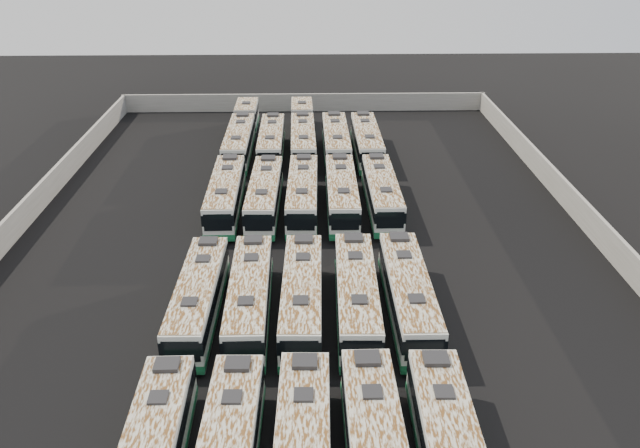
{
  "coord_description": "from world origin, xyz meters",
  "views": [
    {
      "loc": [
        0.28,
        -40.03,
        23.0
      ],
      "look_at": [
        1.21,
        1.83,
        1.6
      ],
      "focal_mm": 35.0,
      "sensor_mm": 36.0,
      "label": 1
    }
  ],
  "objects": [
    {
      "name": "bus_midback_left",
      "position": [
        -3.27,
        7.14,
        1.64
      ],
      "size": [
        2.67,
        11.43,
        3.2
      ],
      "rotation": [
        0.0,
        0.0,
        -0.02
      ],
      "color": "beige",
      "rests_on": "ground"
    },
    {
      "name": "bus_midback_far_left",
      "position": [
        -6.51,
        7.26,
        1.66
      ],
      "size": [
        2.58,
        11.55,
        3.25
      ],
      "rotation": [
        0.0,
        0.0,
        0.01
      ],
      "color": "beige",
      "rests_on": "ground"
    },
    {
      "name": "bus_back_left",
      "position": [
        -3.33,
        20.16,
        1.62
      ],
      "size": [
        2.4,
        11.25,
        3.17
      ],
      "rotation": [
        0.0,
        0.0,
        0.0
      ],
      "color": "beige",
      "rests_on": "ground"
    },
    {
      "name": "bus_back_far_right",
      "position": [
        6.36,
        19.99,
        1.67
      ],
      "size": [
        2.5,
        11.6,
        3.27
      ],
      "rotation": [
        0.0,
        0.0,
        0.0
      ],
      "color": "beige",
      "rests_on": "ground"
    },
    {
      "name": "bus_midback_center",
      "position": [
        -0.12,
        7.19,
        1.66
      ],
      "size": [
        2.69,
        11.57,
        3.24
      ],
      "rotation": [
        0.0,
        0.0,
        -0.02
      ],
      "color": "beige",
      "rests_on": "ground"
    },
    {
      "name": "bus_midfront_right",
      "position": [
        3.24,
        -8.02,
        1.66
      ],
      "size": [
        2.72,
        11.55,
        3.24
      ],
      "rotation": [
        0.0,
        0.0,
        -0.02
      ],
      "color": "beige",
      "rests_on": "ground"
    },
    {
      "name": "bus_midback_right",
      "position": [
        3.14,
        7.18,
        1.66
      ],
      "size": [
        2.53,
        11.55,
        3.25
      ],
      "rotation": [
        0.0,
        0.0,
        -0.01
      ],
      "color": "beige",
      "rests_on": "ground"
    },
    {
      "name": "bus_back_center",
      "position": [
        -0.15,
        23.14,
        1.65
      ],
      "size": [
        2.7,
        17.88,
        3.24
      ],
      "rotation": [
        0.0,
        0.0,
        0.02
      ],
      "color": "beige",
      "rests_on": "ground"
    },
    {
      "name": "bus_midback_far_right",
      "position": [
        6.49,
        7.35,
        1.64
      ],
      "size": [
        2.43,
        11.38,
        3.2
      ],
      "rotation": [
        0.0,
        0.0,
        0.0
      ],
      "color": "beige",
      "rests_on": "ground"
    },
    {
      "name": "bus_midfront_far_right",
      "position": [
        6.43,
        -8.01,
        1.66
      ],
      "size": [
        2.45,
        11.54,
        3.25
      ],
      "rotation": [
        0.0,
        0.0,
        -0.0
      ],
      "color": "beige",
      "rests_on": "ground"
    },
    {
      "name": "bus_midfront_far_left",
      "position": [
        -6.46,
        -7.96,
        1.6
      ],
      "size": [
        2.51,
        11.18,
        3.14
      ],
      "rotation": [
        0.0,
        0.0,
        -0.01
      ],
      "color": "beige",
      "rests_on": "ground"
    },
    {
      "name": "ground",
      "position": [
        0.0,
        0.0,
        0.0
      ],
      "size": [
        140.0,
        140.0,
        0.0
      ],
      "primitive_type": "plane",
      "color": "black",
      "rests_on": "ground"
    },
    {
      "name": "bus_back_right",
      "position": [
        3.24,
        19.91,
        1.68
      ],
      "size": [
        2.51,
        11.68,
        3.29
      ],
      "rotation": [
        0.0,
        0.0,
        0.0
      ],
      "color": "beige",
      "rests_on": "ground"
    },
    {
      "name": "bus_back_far_left",
      "position": [
        -6.59,
        23.09,
        1.65
      ],
      "size": [
        2.44,
        17.85,
        3.24
      ],
      "rotation": [
        0.0,
        0.0,
        -0.0
      ],
      "color": "beige",
      "rests_on": "ground"
    },
    {
      "name": "perimeter_wall",
      "position": [
        0.0,
        0.0,
        1.1
      ],
      "size": [
        45.2,
        73.2,
        2.2
      ],
      "color": "slate",
      "rests_on": "ground"
    },
    {
      "name": "bus_midfront_left",
      "position": [
        -3.32,
        -7.98,
        1.63
      ],
      "size": [
        2.54,
        11.32,
        3.18
      ],
      "rotation": [
        0.0,
        0.0,
        0.01
      ],
      "color": "beige",
      "rests_on": "ground"
    },
    {
      "name": "bus_midfront_center",
      "position": [
        -0.11,
        -8.0,
        1.63
      ],
      "size": [
        2.67,
        11.4,
        3.19
      ],
      "rotation": [
        0.0,
        0.0,
        -0.02
      ],
      "color": "beige",
      "rests_on": "ground"
    }
  ]
}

